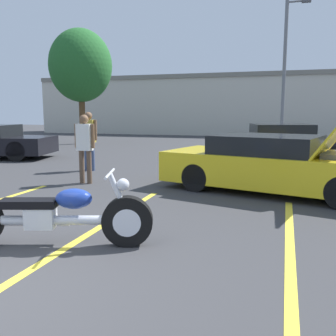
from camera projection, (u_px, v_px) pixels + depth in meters
parking_stripe_middle at (102, 226)px, 5.63m from camera, size 0.12×4.78×0.01m
parking_stripe_back at (290, 245)px, 4.83m from camera, size 0.12×4.78×0.01m
far_building at (244, 103)px, 27.68m from camera, size 32.00×4.20×4.40m
light_pole at (286, 66)px, 19.03m from camera, size 1.21×0.28×7.26m
tree_background at (81, 66)px, 19.54m from camera, size 3.27×3.27×5.98m
motorcycle at (51, 216)px, 4.75m from camera, size 2.49×1.03×0.96m
show_car_hood_open at (275, 164)px, 7.96m from camera, size 5.00×3.00×2.17m
parked_car_right_row at (284, 144)px, 12.92m from camera, size 4.56×2.87×1.29m
spectator_by_show_car at (89, 136)px, 10.82m from camera, size 0.52×0.22×1.70m
spectator_midground at (85, 143)px, 8.86m from camera, size 0.52×0.22×1.64m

